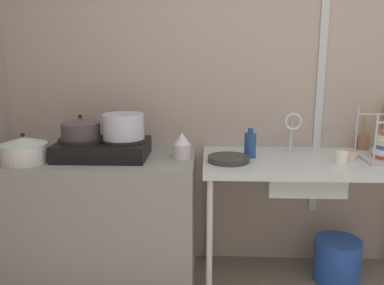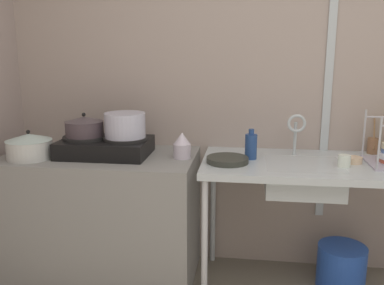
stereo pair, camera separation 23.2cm
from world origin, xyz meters
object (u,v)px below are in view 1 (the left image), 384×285
at_px(bottle_by_sink, 250,145).
at_px(utensil_jar, 363,142).
at_px(stove, 103,148).
at_px(frying_pan, 229,159).
at_px(sink_basin, 302,174).
at_px(small_bowl_on_drainboard, 349,156).
at_px(cup_by_rack, 342,157).
at_px(pot_beside_stove, 24,150).
at_px(percolator, 182,146).
at_px(pot_on_right_burner, 123,126).
at_px(faucet, 292,126).
at_px(bucket_on_floor, 337,260).
at_px(pot_on_left_burner, 81,128).

bearing_deg(bottle_by_sink, utensil_jar, 17.19).
xyz_separation_m(stove, frying_pan, (0.76, -0.07, -0.04)).
xyz_separation_m(sink_basin, utensil_jar, (0.47, 0.31, 0.14)).
bearing_deg(small_bowl_on_drainboard, bottle_by_sink, 178.48).
xyz_separation_m(stove, cup_by_rack, (1.42, -0.08, -0.02)).
bearing_deg(pot_beside_stove, utensil_jar, 10.98).
distance_m(percolator, cup_by_rack, 0.94).
relative_size(small_bowl_on_drainboard, bottle_by_sink, 0.55).
bearing_deg(sink_basin, pot_on_right_burner, 177.79).
xyz_separation_m(stove, pot_beside_stove, (-0.43, -0.14, 0.02)).
bearing_deg(utensil_jar, sink_basin, -146.31).
distance_m(faucet, small_bowl_on_drainboard, 0.38).
relative_size(percolator, small_bowl_on_drainboard, 1.59).
distance_m(faucet, utensil_jar, 0.53).
xyz_separation_m(pot_beside_stove, bottle_by_sink, (1.33, 0.17, 0.00)).
height_order(percolator, cup_by_rack, percolator).
distance_m(stove, small_bowl_on_drainboard, 1.49).
height_order(utensil_jar, bucket_on_floor, utensil_jar).
bearing_deg(pot_on_right_burner, utensil_jar, 9.92).
relative_size(faucet, bottle_by_sink, 1.44).
height_order(pot_beside_stove, sink_basin, pot_beside_stove).
xyz_separation_m(percolator, frying_pan, (0.28, -0.07, -0.06)).
relative_size(stove, bucket_on_floor, 1.83).
bearing_deg(stove, bottle_by_sink, 1.96).
bearing_deg(frying_pan, faucet, 27.86).
bearing_deg(small_bowl_on_drainboard, cup_by_rack, -128.20).
bearing_deg(percolator, cup_by_rack, -4.30).
bearing_deg(pot_on_left_burner, pot_beside_stove, -155.18).
bearing_deg(stove, cup_by_rack, -3.06).
height_order(pot_on_right_burner, pot_beside_stove, pot_on_right_burner).
bearing_deg(pot_on_right_burner, percolator, -0.88).
bearing_deg(cup_by_rack, sink_basin, 170.97).
bearing_deg(small_bowl_on_drainboard, faucet, 158.66).
bearing_deg(sink_basin, utensil_jar, 33.69).
bearing_deg(pot_beside_stove, sink_basin, 3.38).
distance_m(stove, bucket_on_floor, 1.66).
bearing_deg(pot_on_left_burner, bucket_on_floor, 1.57).
distance_m(stove, frying_pan, 0.77).
bearing_deg(bottle_by_sink, pot_on_right_burner, -177.70).
height_order(stove, frying_pan, stove).
bearing_deg(cup_by_rack, utensil_jar, 54.20).
distance_m(pot_on_left_burner, utensil_jar, 1.82).
bearing_deg(frying_pan, cup_by_rack, -0.16).
height_order(faucet, cup_by_rack, faucet).
height_order(sink_basin, faucet, faucet).
height_order(pot_on_right_burner, cup_by_rack, pot_on_right_burner).
bearing_deg(sink_basin, frying_pan, -175.75).
bearing_deg(percolator, pot_on_right_burner, 179.12).
xyz_separation_m(stove, small_bowl_on_drainboard, (1.49, 0.02, -0.04)).
distance_m(bottle_by_sink, bucket_on_floor, 0.96).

